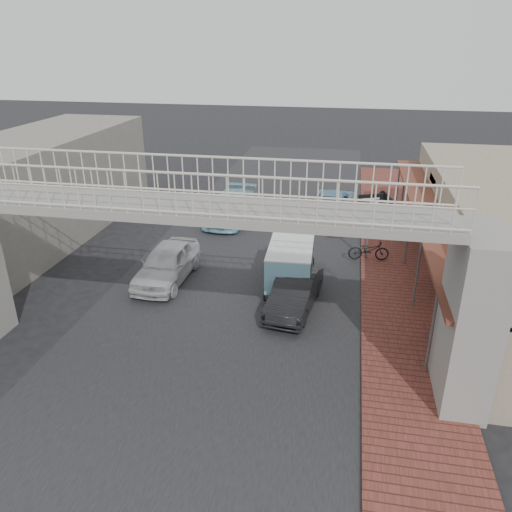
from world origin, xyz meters
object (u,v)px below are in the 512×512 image
at_px(angkot_van, 291,260).
at_px(arrow_sign, 387,204).
at_px(dark_sedan, 295,292).
at_px(street_clock, 462,313).
at_px(angkot_far, 230,207).
at_px(white_hatchback, 167,263).
at_px(motorcycle_far, 368,224).
at_px(angkot_curb, 333,201).
at_px(motorcycle_near, 369,250).

height_order(angkot_van, arrow_sign, arrow_sign).
xyz_separation_m(dark_sedan, street_clock, (4.98, -3.68, 1.75)).
bearing_deg(street_clock, angkot_far, 151.42).
height_order(angkot_far, arrow_sign, arrow_sign).
height_order(white_hatchback, street_clock, street_clock).
bearing_deg(street_clock, arrow_sign, 124.58).
height_order(dark_sedan, arrow_sign, arrow_sign).
distance_m(white_hatchback, motorcycle_far, 10.83).
bearing_deg(arrow_sign, motorcycle_far, 79.05).
relative_size(dark_sedan, angkot_curb, 0.84).
xyz_separation_m(street_clock, arrow_sign, (-1.58, 9.05, 0.21)).
relative_size(angkot_far, motorcycle_far, 3.27).
relative_size(white_hatchback, motorcycle_far, 2.83).
bearing_deg(angkot_curb, white_hatchback, 63.43).
distance_m(white_hatchback, angkot_curb, 12.11).
distance_m(motorcycle_near, motorcycle_far, 3.49).
xyz_separation_m(angkot_van, motorcycle_near, (3.16, 3.12, -0.63)).
distance_m(angkot_van, arrow_sign, 5.43).
height_order(angkot_curb, motorcycle_far, angkot_curb).
relative_size(angkot_far, angkot_van, 1.31).
height_order(dark_sedan, motorcycle_far, dark_sedan).
bearing_deg(angkot_far, angkot_curb, 26.50).
relative_size(motorcycle_near, arrow_sign, 0.58).
distance_m(white_hatchback, arrow_sign, 9.93).
xyz_separation_m(dark_sedan, motorcycle_far, (2.78, 8.36, -0.09)).
bearing_deg(motorcycle_near, angkot_far, 52.67).
relative_size(dark_sedan, angkot_far, 0.79).
distance_m(motorcycle_far, arrow_sign, 3.68).
xyz_separation_m(angkot_van, street_clock, (5.36, -5.43, 1.22)).
bearing_deg(motorcycle_near, arrow_sign, -57.79).
bearing_deg(white_hatchback, dark_sedan, -12.95).
height_order(white_hatchback, angkot_curb, white_hatchback).
xyz_separation_m(white_hatchback, angkot_van, (5.13, 0.36, 0.44)).
height_order(white_hatchback, angkot_far, white_hatchback).
distance_m(angkot_far, motorcycle_near, 8.67).
relative_size(white_hatchback, arrow_sign, 1.43).
bearing_deg(dark_sedan, white_hatchback, 172.75).
xyz_separation_m(angkot_far, angkot_van, (4.31, -7.52, 0.46)).
relative_size(motorcycle_far, arrow_sign, 0.51).
distance_m(angkot_curb, angkot_van, 10.05).
bearing_deg(dark_sedan, angkot_curb, 92.87).
relative_size(white_hatchback, motorcycle_near, 2.47).
bearing_deg(motorcycle_near, dark_sedan, 143.44).
bearing_deg(motorcycle_near, angkot_van, 127.83).
distance_m(angkot_curb, motorcycle_near, 7.11).
bearing_deg(angkot_far, white_hatchback, -93.24).
xyz_separation_m(dark_sedan, angkot_far, (-4.68, 9.28, 0.08)).
height_order(white_hatchback, angkot_van, angkot_van).
bearing_deg(white_hatchback, angkot_far, 85.34).
bearing_deg(dark_sedan, angkot_far, 123.76).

